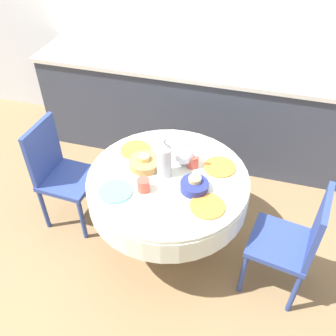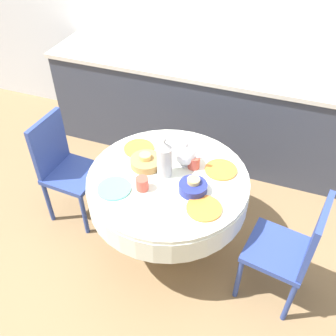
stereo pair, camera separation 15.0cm
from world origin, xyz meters
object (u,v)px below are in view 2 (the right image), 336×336
teapot (186,155)px  chair_right (64,165)px  chair_left (292,248)px  coffee_carafe (164,159)px

teapot → chair_right: bearing=-173.3°
chair_left → coffee_carafe: (-0.93, 0.17, 0.35)m
chair_right → teapot: 1.03m
chair_left → chair_right: 1.82m
chair_right → coffee_carafe: (0.88, -0.03, 0.35)m
chair_right → coffee_carafe: 0.94m
coffee_carafe → teapot: coffee_carafe is taller
coffee_carafe → teapot: 0.19m
chair_left → teapot: teapot is taller
teapot → coffee_carafe: bearing=-125.2°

